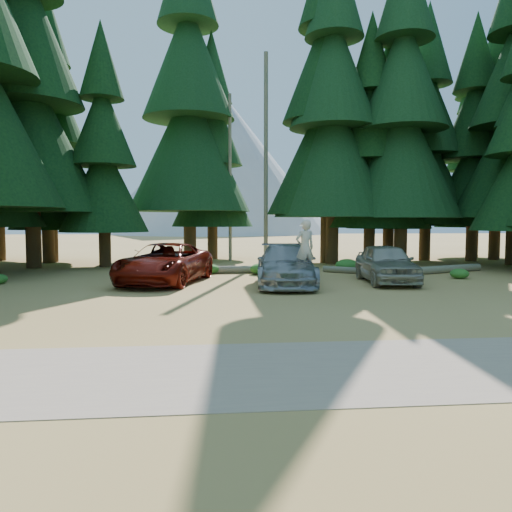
% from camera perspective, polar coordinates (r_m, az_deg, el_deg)
% --- Properties ---
extents(ground, '(160.00, 160.00, 0.00)m').
position_cam_1_polar(ground, '(14.75, 4.62, -5.38)').
color(ground, '#AE894A').
rests_on(ground, ground).
extents(gravel_strip, '(26.00, 3.50, 0.01)m').
position_cam_1_polar(gravel_strip, '(8.58, 12.51, -12.30)').
color(gravel_strip, tan).
rests_on(gravel_strip, ground).
extents(forest_belt_north, '(36.00, 7.00, 22.00)m').
position_cam_1_polar(forest_belt_north, '(29.54, -0.53, -0.66)').
color(forest_belt_north, black).
rests_on(forest_belt_north, ground).
extents(snag_front, '(0.24, 0.24, 12.00)m').
position_cam_1_polar(snag_front, '(29.25, 1.14, 11.07)').
color(snag_front, '#676352').
rests_on(snag_front, ground).
extents(snag_back, '(0.20, 0.20, 10.00)m').
position_cam_1_polar(snag_back, '(30.47, -2.98, 8.89)').
color(snag_back, '#676352').
rests_on(snag_back, ground).
extents(mountain_peak, '(48.00, 50.00, 28.00)m').
position_cam_1_polar(mountain_peak, '(103.08, -5.64, 9.72)').
color(mountain_peak, '#9CA0A4').
rests_on(mountain_peak, ground).
extents(red_pickup, '(3.98, 6.06, 1.55)m').
position_cam_1_polar(red_pickup, '(19.64, -10.38, -0.82)').
color(red_pickup, '#611008').
rests_on(red_pickup, ground).
extents(silver_minivan_center, '(2.67, 5.43, 1.52)m').
position_cam_1_polar(silver_minivan_center, '(18.74, 3.42, -1.03)').
color(silver_minivan_center, '#9C9FA4').
rests_on(silver_minivan_center, ground).
extents(silver_minivan_right, '(2.23, 4.64, 1.53)m').
position_cam_1_polar(silver_minivan_right, '(20.12, 14.65, -0.80)').
color(silver_minivan_right, '#A7A394').
rests_on(silver_minivan_right, ground).
extents(frisbee_player, '(0.83, 0.67, 2.00)m').
position_cam_1_polar(frisbee_player, '(17.93, 5.61, 0.96)').
color(frisbee_player, beige).
rests_on(frisbee_player, ground).
extents(log_left, '(4.83, 0.57, 0.34)m').
position_cam_1_polar(log_left, '(23.01, -2.74, -1.56)').
color(log_left, '#676352').
rests_on(log_left, ground).
extents(log_mid, '(2.97, 2.54, 0.30)m').
position_cam_1_polar(log_mid, '(23.10, 11.80, -1.68)').
color(log_mid, '#676352').
rests_on(log_mid, ground).
extents(log_right, '(5.13, 2.38, 0.35)m').
position_cam_1_polar(log_right, '(24.50, 20.17, -1.46)').
color(log_right, '#676352').
rests_on(log_right, ground).
extents(shrub_far_left, '(1.20, 1.20, 0.66)m').
position_cam_1_polar(shrub_far_left, '(22.51, -8.67, -1.32)').
color(shrub_far_left, '#217025').
rests_on(shrub_far_left, ground).
extents(shrub_left, '(0.75, 0.75, 0.42)m').
position_cam_1_polar(shrub_left, '(22.96, -5.10, -1.50)').
color(shrub_left, '#217025').
rests_on(shrub_left, ground).
extents(shrub_center_left, '(0.91, 0.91, 0.50)m').
position_cam_1_polar(shrub_center_left, '(22.51, 0.47, -1.49)').
color(shrub_center_left, '#217025').
rests_on(shrub_center_left, ground).
extents(shrub_center_right, '(1.13, 1.13, 0.62)m').
position_cam_1_polar(shrub_center_right, '(22.11, 1.72, -1.43)').
color(shrub_center_right, '#217025').
rests_on(shrub_center_right, ground).
extents(shrub_right, '(1.11, 1.11, 0.61)m').
position_cam_1_polar(shrub_right, '(24.09, 10.37, -1.06)').
color(shrub_right, '#217025').
rests_on(shrub_right, ground).
extents(shrub_far_right, '(1.21, 1.21, 0.66)m').
position_cam_1_polar(shrub_far_right, '(26.06, 14.93, -0.69)').
color(shrub_far_right, '#217025').
rests_on(shrub_far_right, ground).
extents(shrub_edge_east, '(0.76, 0.76, 0.42)m').
position_cam_1_polar(shrub_edge_east, '(22.54, 22.23, -1.88)').
color(shrub_edge_east, '#217025').
rests_on(shrub_edge_east, ground).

